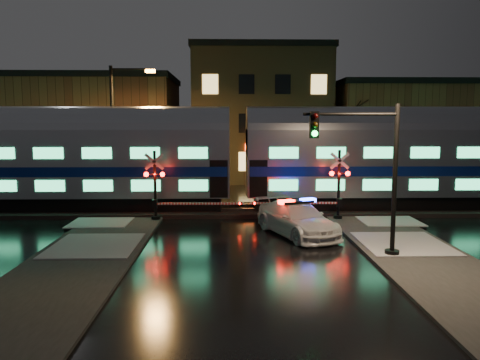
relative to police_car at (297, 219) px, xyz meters
name	(u,v)px	position (x,y,z in m)	size (l,w,h in m)	color
ground	(247,231)	(-2.29, 0.86, -0.77)	(120.00, 120.00, 0.00)	black
ballast	(244,210)	(-2.29, 5.86, -0.65)	(90.00, 4.20, 0.24)	black
sidewalk_left	(71,269)	(-8.79, -5.14, -0.71)	(4.00, 20.00, 0.12)	#2D2D2D
sidewalk_right	(433,267)	(4.21, -5.14, -0.71)	(4.00, 20.00, 0.12)	#2D2D2D
building_left	(99,131)	(-15.29, 22.86, 3.73)	(14.00, 10.00, 9.00)	brown
building_mid	(259,117)	(-0.29, 23.36, 4.98)	(12.00, 11.00, 11.50)	brown
building_right	(396,133)	(12.71, 22.86, 3.48)	(12.00, 10.00, 8.50)	brown
train	(238,155)	(-2.64, 5.86, 2.61)	(51.00, 3.12, 5.92)	black
police_car	(297,219)	(0.00, 0.00, 0.00)	(3.98, 5.71, 1.70)	silver
crossing_signal_right	(332,192)	(2.33, 3.16, 0.79)	(5.37, 0.64, 3.80)	black
crossing_signal_left	(162,193)	(-6.72, 3.16, 0.78)	(5.32, 0.64, 3.77)	black
traffic_light	(371,177)	(2.25, -3.80, 2.38)	(3.84, 0.70, 5.94)	black
streetlight	(117,124)	(-10.54, 9.86, 4.37)	(2.98, 0.31, 8.92)	black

